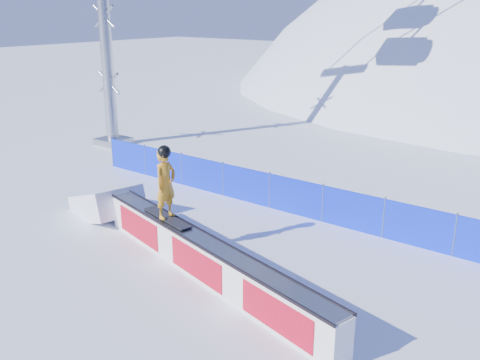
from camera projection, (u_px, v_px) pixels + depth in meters
The scene contains 5 objects.
ground at pixel (266, 288), 12.79m from camera, with size 160.00×160.00×0.00m, color white.
safety_fence at pixel (352, 211), 15.99m from camera, with size 22.05×0.05×1.30m.
rail_box at pixel (205, 260), 13.07m from camera, with size 8.74×2.71×1.06m.
snow_ramp at pixel (108, 214), 17.34m from camera, with size 2.40×1.60×0.90m, color white, non-canonical shape.
snowboarder at pixel (166, 183), 13.90m from camera, with size 1.94×0.79×2.00m.
Camera 1 is at (6.44, -9.37, 6.42)m, focal length 40.00 mm.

